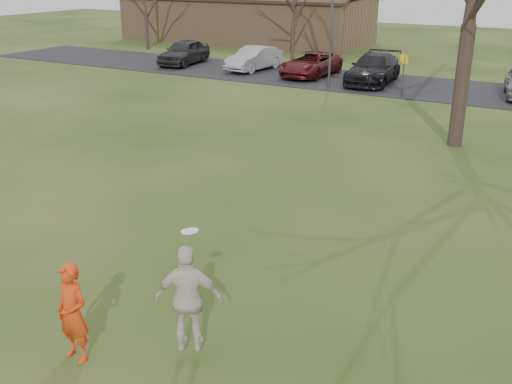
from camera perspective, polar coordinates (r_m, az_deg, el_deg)
ground at (r=10.65m, az=-10.91°, el=-14.40°), size 120.00×120.00×0.00m
parking_strip at (r=32.59m, az=18.59°, el=9.12°), size 62.00×6.50×0.04m
player_defender at (r=10.21m, az=-17.10°, el=-10.96°), size 0.66×0.46×1.72m
car_0 at (r=39.47m, az=-6.88°, el=13.11°), size 2.40×4.75×1.55m
car_1 at (r=36.94m, az=-0.18°, el=12.62°), size 1.94×4.41×1.41m
car_2 at (r=35.14m, az=5.23°, el=12.05°), size 2.31×4.88×1.35m
car_3 at (r=33.45m, az=11.13°, el=11.46°), size 2.53×5.40×1.53m
catching_play at (r=9.63m, az=-6.42°, el=-10.09°), size 1.15×0.87×2.13m
building at (r=51.62m, az=-0.98°, el=16.32°), size 20.60×8.50×5.14m
lamp_post at (r=31.38m, az=7.27°, el=16.90°), size 0.34×0.34×6.27m
sign_yellow at (r=29.91m, az=13.91°, el=11.41°), size 0.35×0.35×2.08m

